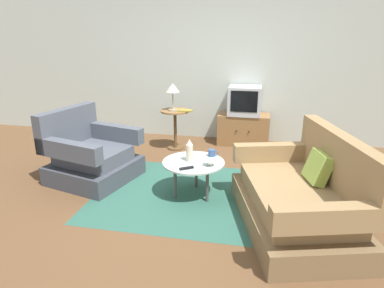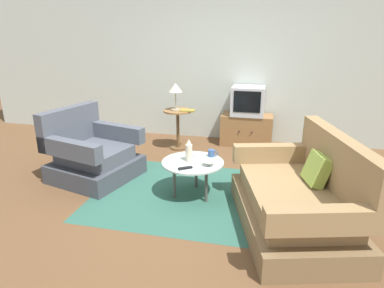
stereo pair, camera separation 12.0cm
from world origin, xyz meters
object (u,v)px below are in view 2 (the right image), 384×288
(vase, at_px, (189,150))
(table_lamp, at_px, (175,89))
(mug, at_px, (212,153))
(tv_remote_dark, at_px, (185,168))
(bowl, at_px, (209,163))
(couch, at_px, (299,200))
(tv_remote_silver, at_px, (193,154))
(tv_stand, at_px, (247,130))
(television, at_px, (248,101))
(coffee_table, at_px, (193,165))
(side_table, at_px, (178,121))
(book, at_px, (187,110))
(armchair, at_px, (92,155))

(vase, bearing_deg, table_lamp, 111.05)
(mug, bearing_deg, table_lamp, 121.82)
(tv_remote_dark, bearing_deg, table_lamp, 73.74)
(bowl, bearing_deg, mug, 94.46)
(couch, xyz_separation_m, tv_remote_silver, (-1.21, 0.65, 0.13))
(couch, bearing_deg, tv_remote_dark, 64.38)
(tv_stand, bearing_deg, vase, -104.22)
(couch, xyz_separation_m, mug, (-0.98, 0.66, 0.16))
(bowl, bearing_deg, television, 83.08)
(coffee_table, bearing_deg, vase, 161.03)
(mug, height_order, tv_remote_dark, mug)
(side_table, distance_m, television, 1.20)
(tv_stand, xyz_separation_m, table_lamp, (-1.09, -0.49, 0.72))
(mug, relative_size, bowl, 0.89)
(table_lamp, bearing_deg, mug, -58.18)
(side_table, bearing_deg, book, -13.81)
(tv_stand, relative_size, tv_remote_dark, 5.54)
(couch, xyz_separation_m, bowl, (-0.96, 0.36, 0.15))
(vase, bearing_deg, side_table, 109.96)
(side_table, bearing_deg, tv_remote_dark, -72.04)
(bowl, bearing_deg, tv_remote_dark, -147.84)
(armchair, height_order, bowl, armchair)
(bowl, distance_m, tv_remote_dark, 0.28)
(mug, xyz_separation_m, tv_remote_silver, (-0.23, -0.01, -0.03))
(mug, distance_m, bowl, 0.30)
(television, bearing_deg, vase, -104.21)
(tv_stand, xyz_separation_m, book, (-0.90, -0.51, 0.40))
(mug, bearing_deg, vase, -138.45)
(tv_remote_dark, bearing_deg, mug, 29.38)
(table_lamp, distance_m, book, 0.38)
(vase, height_order, bowl, vase)
(tv_remote_dark, xyz_separation_m, book, (-0.41, 1.74, 0.22))
(mug, distance_m, tv_remote_silver, 0.23)
(coffee_table, height_order, bowl, bowl)
(armchair, xyz_separation_m, tv_remote_silver, (1.36, -0.00, 0.13))
(tv_remote_silver, bearing_deg, tv_stand, 152.16)
(couch, xyz_separation_m, table_lamp, (-1.80, 1.97, 0.68))
(bowl, bearing_deg, tv_stand, 83.08)
(tv_stand, xyz_separation_m, tv_remote_silver, (-0.51, -1.81, 0.18))
(side_table, bearing_deg, vase, -70.04)
(tv_stand, xyz_separation_m, vase, (-0.51, -2.01, 0.29))
(tv_remote_dark, bearing_deg, vase, 59.12)
(tv_stand, relative_size, book, 3.74)
(tv_stand, height_order, vase, vase)
(tv_remote_silver, bearing_deg, coffee_table, 0.20)
(armchair, distance_m, mug, 1.60)
(tv_remote_silver, bearing_deg, bowl, 28.78)
(coffee_table, xyz_separation_m, book, (-0.44, 1.52, 0.27))
(television, xyz_separation_m, table_lamp, (-1.09, -0.49, 0.23))
(side_table, xyz_separation_m, vase, (0.56, -1.54, 0.09))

